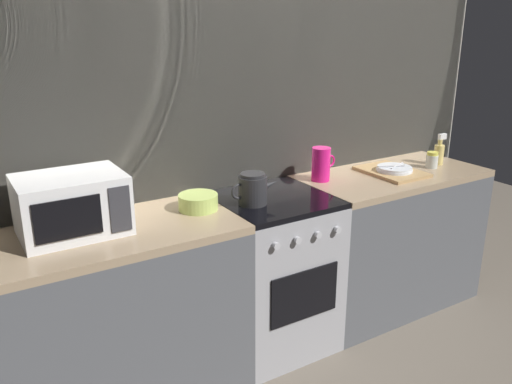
{
  "coord_description": "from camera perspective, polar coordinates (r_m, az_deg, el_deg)",
  "views": [
    {
      "loc": [
        -1.51,
        -2.26,
        1.83
      ],
      "look_at": [
        -0.11,
        0.0,
        0.95
      ],
      "focal_mm": 37.21,
      "sensor_mm": 36.0,
      "label": 1
    }
  ],
  "objects": [
    {
      "name": "mixing_bowl",
      "position": [
        2.69,
        -6.23,
        -1.07
      ],
      "size": [
        0.2,
        0.2,
        0.08
      ],
      "primitive_type": "cylinder",
      "color": "#B7D166",
      "rests_on": "counter_left"
    },
    {
      "name": "ground_plane",
      "position": [
        3.27,
        1.71,
        -15.65
      ],
      "size": [
        8.0,
        8.0,
        0.0
      ],
      "primitive_type": "plane",
      "color": "#6B6054"
    },
    {
      "name": "microwave",
      "position": [
        2.5,
        -19.21,
        -1.3
      ],
      "size": [
        0.46,
        0.35,
        0.27
      ],
      "color": "white",
      "rests_on": "counter_left"
    },
    {
      "name": "spice_jar",
      "position": [
        3.6,
        18.39,
        3.27
      ],
      "size": [
        0.08,
        0.08,
        0.1
      ],
      "color": "silver",
      "rests_on": "counter_right"
    },
    {
      "name": "counter_left",
      "position": [
        2.72,
        -14.69,
        -12.88
      ],
      "size": [
        1.2,
        0.6,
        0.9
      ],
      "color": "#515459",
      "rests_on": "ground_plane"
    },
    {
      "name": "stove_unit",
      "position": [
        3.05,
        1.8,
        -8.63
      ],
      "size": [
        0.6,
        0.63,
        0.9
      ],
      "color": "#9E9EA3",
      "rests_on": "ground_plane"
    },
    {
      "name": "pitcher",
      "position": [
        3.17,
        7.02,
        3.0
      ],
      "size": [
        0.16,
        0.11,
        0.2
      ],
      "color": "#E5197A",
      "rests_on": "counter_right"
    },
    {
      "name": "spray_bottle",
      "position": [
        3.7,
        19.09,
        4.03
      ],
      "size": [
        0.08,
        0.06,
        0.2
      ],
      "color": "#E5CC72",
      "rests_on": "counter_right"
    },
    {
      "name": "dish_pile",
      "position": [
        3.41,
        14.49,
        2.23
      ],
      "size": [
        0.3,
        0.4,
        0.06
      ],
      "color": "tan",
      "rests_on": "counter_right"
    },
    {
      "name": "counter_right",
      "position": [
        3.58,
        13.94,
        -4.93
      ],
      "size": [
        1.2,
        0.6,
        0.9
      ],
      "color": "#515459",
      "rests_on": "ground_plane"
    },
    {
      "name": "kettle",
      "position": [
        2.74,
        -0.34,
        0.32
      ],
      "size": [
        0.28,
        0.15,
        0.17
      ],
      "color": "#262628",
      "rests_on": "stove_unit"
    },
    {
      "name": "back_wall",
      "position": [
        3.05,
        -1.44,
        6.43
      ],
      "size": [
        3.6,
        0.05,
        2.4
      ],
      "color": "#B2AD9E",
      "rests_on": "ground_plane"
    }
  ]
}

